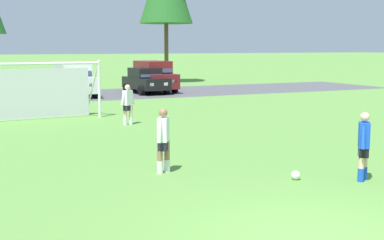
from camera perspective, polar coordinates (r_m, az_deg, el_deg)
ground_plane at (r=22.80m, az=-11.21°, el=-0.33°), size 400.00×400.00×0.00m
parking_lot_strip at (r=35.33m, az=-16.38°, el=2.36°), size 52.00×8.40×0.01m
soccer_ball at (r=13.17m, az=10.92°, el=-5.76°), size 0.22×0.22×0.22m
soccer_goal at (r=24.26m, az=-18.61°, el=2.97°), size 7.52×2.37×2.57m
player_striker_near at (r=13.32m, az=17.71°, el=-2.70°), size 0.58×0.58×1.64m
player_midfield_center at (r=13.52m, az=-3.05°, el=-2.19°), size 0.55×0.61×1.64m
player_defender_far at (r=21.98m, az=-6.82°, el=1.63°), size 0.71×0.40×1.64m
parked_car_slot_center at (r=34.48m, az=-15.61°, el=3.71°), size 2.26×4.31×1.72m
parked_car_slot_center_right at (r=34.87m, az=-12.45°, el=4.25°), size 2.17×4.62×2.16m
parked_car_slot_right at (r=36.61m, az=-4.94°, el=4.19°), size 2.23×4.30×1.72m
parked_car_slot_far_right at (r=37.67m, az=-4.10°, el=4.67°), size 2.22×4.64×2.16m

